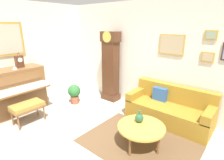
% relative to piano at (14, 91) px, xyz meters
% --- Properties ---
extents(ground_plane, '(6.40, 6.00, 0.10)m').
position_rel_piano_xyz_m(ground_plane, '(2.23, 0.14, -0.64)').
color(ground_plane, '#B2A899').
extents(wall_left, '(0.13, 4.90, 2.80)m').
position_rel_piano_xyz_m(wall_left, '(-0.37, 0.14, 0.82)').
color(wall_left, silver).
rests_on(wall_left, ground_plane).
extents(wall_back, '(5.30, 0.13, 2.80)m').
position_rel_piano_xyz_m(wall_back, '(2.25, 2.54, 0.82)').
color(wall_back, silver).
rests_on(wall_back, ground_plane).
extents(area_rug, '(2.10, 1.50, 0.01)m').
position_rel_piano_xyz_m(area_rug, '(3.13, 0.91, -0.59)').
color(area_rug, brown).
rests_on(area_rug, ground_plane).
extents(piano, '(0.87, 1.44, 1.16)m').
position_rel_piano_xyz_m(piano, '(0.00, 0.00, 0.00)').
color(piano, brown).
rests_on(piano, ground_plane).
extents(piano_bench, '(0.42, 0.70, 0.48)m').
position_rel_piano_xyz_m(piano_bench, '(0.74, -0.05, -0.18)').
color(piano_bench, brown).
rests_on(piano_bench, ground_plane).
extents(grandfather_clock, '(0.52, 0.34, 2.03)m').
position_rel_piano_xyz_m(grandfather_clock, '(1.32, 2.22, 0.38)').
color(grandfather_clock, '#4C2B19').
rests_on(grandfather_clock, ground_plane).
extents(couch, '(1.90, 0.80, 0.84)m').
position_rel_piano_xyz_m(couch, '(3.22, 2.11, -0.28)').
color(couch, olive).
rests_on(couch, ground_plane).
extents(coffee_table, '(0.88, 0.88, 0.42)m').
position_rel_piano_xyz_m(coffee_table, '(3.19, 0.89, -0.20)').
color(coffee_table, gold).
rests_on(coffee_table, ground_plane).
extents(mantel_clock, '(0.13, 0.18, 0.38)m').
position_rel_piano_xyz_m(mantel_clock, '(0.00, 0.23, 0.74)').
color(mantel_clock, '#4C2B19').
rests_on(mantel_clock, piano).
extents(teacup, '(0.12, 0.12, 0.06)m').
position_rel_piano_xyz_m(teacup, '(0.12, 0.06, 0.60)').
color(teacup, '#ADC6D6').
rests_on(teacup, piano).
extents(green_jug, '(0.17, 0.17, 0.24)m').
position_rel_piano_xyz_m(green_jug, '(3.08, 0.99, -0.08)').
color(green_jug, '#234C33').
rests_on(green_jug, coffee_table).
extents(potted_plant, '(0.36, 0.36, 0.56)m').
position_rel_piano_xyz_m(potted_plant, '(0.71, 1.32, -0.27)').
color(potted_plant, '#935138').
rests_on(potted_plant, ground_plane).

